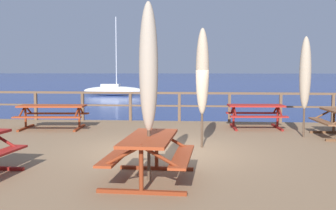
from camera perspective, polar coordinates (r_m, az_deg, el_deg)
ground_plane at (r=9.79m, az=-0.45°, el=-9.85°), size 600.00×600.00×0.00m
wooden_deck at (r=9.71m, az=-0.45°, el=-8.11°), size 14.91×11.03×0.61m
railing_waterside_far at (r=14.85m, az=1.61°, el=0.53°), size 14.71×0.10×1.09m
picnic_table_mid_right at (r=13.53m, az=-16.00°, el=-0.88°), size 2.21×1.56×0.78m
picnic_table_front_left at (r=6.93m, az=-2.60°, el=-6.15°), size 1.46×1.93×0.78m
picnic_table_mid_left at (r=13.46m, az=12.25°, el=-0.87°), size 1.87×1.51×0.78m
patio_umbrella_short_front at (r=6.81m, az=-2.76°, el=5.25°), size 0.32×0.32×3.03m
patio_umbrella_short_mid at (r=11.94m, az=18.78°, el=4.23°), size 0.32×0.32×2.83m
patio_umbrella_tall_back_right at (r=9.83m, az=4.87°, el=4.65°), size 0.32×0.32×2.90m
sailboat_distant at (r=40.60m, az=-7.70°, el=2.09°), size 6.03×1.79×7.72m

